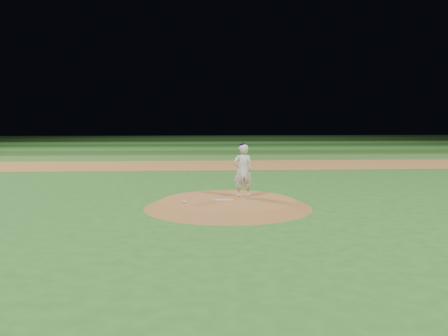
# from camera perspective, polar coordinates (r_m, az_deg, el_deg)

# --- Properties ---
(ground) EXTENTS (120.00, 120.00, 0.00)m
(ground) POSITION_cam_1_polar(r_m,az_deg,el_deg) (16.49, 0.45, -4.53)
(ground) COLOR #27601F
(ground) RESTS_ON ground
(infield_dirt_band) EXTENTS (70.00, 6.00, 0.02)m
(infield_dirt_band) POSITION_cam_1_polar(r_m,az_deg,el_deg) (30.34, -1.45, 0.32)
(infield_dirt_band) COLOR #9A622F
(infield_dirt_band) RESTS_ON ground
(outfield_stripe_0) EXTENTS (70.00, 5.00, 0.02)m
(outfield_stripe_0) POSITION_cam_1_polar(r_m,az_deg,el_deg) (35.81, -1.79, 1.18)
(outfield_stripe_0) COLOR #336424
(outfield_stripe_0) RESTS_ON ground
(outfield_stripe_1) EXTENTS (70.00, 5.00, 0.02)m
(outfield_stripe_1) POSITION_cam_1_polar(r_m,az_deg,el_deg) (40.80, -2.02, 1.77)
(outfield_stripe_1) COLOR #204616
(outfield_stripe_1) RESTS_ON ground
(outfield_stripe_2) EXTENTS (70.00, 5.00, 0.02)m
(outfield_stripe_2) POSITION_cam_1_polar(r_m,az_deg,el_deg) (45.78, -2.20, 2.23)
(outfield_stripe_2) COLOR #2F6A26
(outfield_stripe_2) RESTS_ON ground
(outfield_stripe_3) EXTENTS (70.00, 5.00, 0.02)m
(outfield_stripe_3) POSITION_cam_1_polar(r_m,az_deg,el_deg) (50.77, -2.35, 2.60)
(outfield_stripe_3) COLOR #1B4C18
(outfield_stripe_3) RESTS_ON ground
(outfield_stripe_4) EXTENTS (70.00, 5.00, 0.02)m
(outfield_stripe_4) POSITION_cam_1_polar(r_m,az_deg,el_deg) (55.76, -2.47, 2.90)
(outfield_stripe_4) COLOR #39742A
(outfield_stripe_4) RESTS_ON ground
(outfield_stripe_5) EXTENTS (70.00, 5.00, 0.02)m
(outfield_stripe_5) POSITION_cam_1_polar(r_m,az_deg,el_deg) (60.75, -2.57, 3.16)
(outfield_stripe_5) COLOR #173F14
(outfield_stripe_5) RESTS_ON ground
(pitchers_mound) EXTENTS (5.50, 5.50, 0.25)m
(pitchers_mound) POSITION_cam_1_polar(r_m,az_deg,el_deg) (16.47, 0.45, -4.10)
(pitchers_mound) COLOR #935C2D
(pitchers_mound) RESTS_ON ground
(pitching_rubber) EXTENTS (0.59, 0.17, 0.03)m
(pitching_rubber) POSITION_cam_1_polar(r_m,az_deg,el_deg) (16.39, 0.02, -3.65)
(pitching_rubber) COLOR silver
(pitching_rubber) RESTS_ON pitchers_mound
(rosin_bag) EXTENTS (0.11, 0.11, 0.06)m
(rosin_bag) POSITION_cam_1_polar(r_m,az_deg,el_deg) (15.94, -4.55, -3.89)
(rosin_bag) COLOR silver
(rosin_bag) RESTS_ON pitchers_mound
(pitcher_on_mound) EXTENTS (0.71, 0.51, 1.86)m
(pitcher_on_mound) POSITION_cam_1_polar(r_m,az_deg,el_deg) (16.93, 2.17, -0.28)
(pitcher_on_mound) COLOR silver
(pitcher_on_mound) RESTS_ON pitchers_mound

